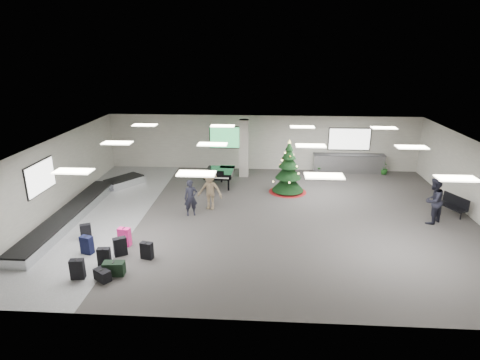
# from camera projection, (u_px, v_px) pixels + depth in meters

# --- Properties ---
(ground) EXTENTS (18.00, 18.00, 0.00)m
(ground) POSITION_uv_depth(u_px,v_px,m) (260.00, 216.00, 17.31)
(ground) COLOR #3C3836
(ground) RESTS_ON ground
(room_envelope) EXTENTS (18.02, 14.02, 3.21)m
(room_envelope) POSITION_uv_depth(u_px,v_px,m) (252.00, 160.00, 17.23)
(room_envelope) COLOR #A7A499
(room_envelope) RESTS_ON ground
(baggage_carousel) EXTENTS (2.28, 9.71, 0.43)m
(baggage_carousel) POSITION_uv_depth(u_px,v_px,m) (82.00, 208.00, 17.63)
(baggage_carousel) COLOR silver
(baggage_carousel) RESTS_ON ground
(service_counter) EXTENTS (4.05, 0.65, 1.08)m
(service_counter) POSITION_uv_depth(u_px,v_px,m) (348.00, 163.00, 23.14)
(service_counter) COLOR silver
(service_counter) RESTS_ON ground
(suitcase_0) EXTENTS (0.45, 0.29, 0.68)m
(suitcase_0) POSITION_uv_depth(u_px,v_px,m) (77.00, 269.00, 12.54)
(suitcase_0) COLOR black
(suitcase_0) RESTS_ON ground
(suitcase_1) EXTENTS (0.44, 0.26, 0.66)m
(suitcase_1) POSITION_uv_depth(u_px,v_px,m) (104.00, 257.00, 13.28)
(suitcase_1) COLOR black
(suitcase_1) RESTS_ON ground
(pink_suitcase) EXTENTS (0.47, 0.32, 0.71)m
(pink_suitcase) POSITION_uv_depth(u_px,v_px,m) (125.00, 237.00, 14.63)
(pink_suitcase) COLOR #FA2081
(pink_suitcase) RESTS_ON ground
(suitcase_3) EXTENTS (0.50, 0.44, 0.68)m
(suitcase_3) POSITION_uv_depth(u_px,v_px,m) (120.00, 246.00, 13.96)
(suitcase_3) COLOR black
(suitcase_3) RESTS_ON ground
(navy_suitcase) EXTENTS (0.48, 0.37, 0.67)m
(navy_suitcase) POSITION_uv_depth(u_px,v_px,m) (87.00, 245.00, 14.07)
(navy_suitcase) COLOR black
(navy_suitcase) RESTS_ON ground
(green_duffel) EXTENTS (0.69, 0.38, 0.47)m
(green_duffel) POSITION_uv_depth(u_px,v_px,m) (114.00, 268.00, 12.78)
(green_duffel) COLOR black
(green_duffel) RESTS_ON ground
(suitcase_7) EXTENTS (0.46, 0.32, 0.63)m
(suitcase_7) POSITION_uv_depth(u_px,v_px,m) (147.00, 251.00, 13.74)
(suitcase_7) COLOR black
(suitcase_7) RESTS_ON ground
(suitcase_8) EXTENTS (0.45, 0.37, 0.60)m
(suitcase_8) POSITION_uv_depth(u_px,v_px,m) (86.00, 231.00, 15.18)
(suitcase_8) COLOR black
(suitcase_8) RESTS_ON ground
(black_duffel) EXTENTS (0.62, 0.56, 0.38)m
(black_duffel) POSITION_uv_depth(u_px,v_px,m) (102.00, 275.00, 12.49)
(black_duffel) COLOR black
(black_duffel) RESTS_ON ground
(christmas_tree) EXTENTS (1.89, 1.89, 2.69)m
(christmas_tree) POSITION_uv_depth(u_px,v_px,m) (288.00, 174.00, 19.89)
(christmas_tree) COLOR maroon
(christmas_tree) RESTS_ON ground
(grand_piano) EXTENTS (1.48, 1.85, 1.03)m
(grand_piano) POSITION_uv_depth(u_px,v_px,m) (219.00, 173.00, 20.75)
(grand_piano) COLOR black
(grand_piano) RESTS_ON ground
(bench) EXTENTS (0.96, 1.43, 0.86)m
(bench) POSITION_uv_depth(u_px,v_px,m) (454.00, 204.00, 17.28)
(bench) COLOR black
(bench) RESTS_ON ground
(traveler_a) EXTENTS (0.66, 0.54, 1.58)m
(traveler_a) POSITION_uv_depth(u_px,v_px,m) (191.00, 198.00, 17.15)
(traveler_a) COLOR black
(traveler_a) RESTS_ON ground
(traveler_b) EXTENTS (1.24, 0.86, 1.77)m
(traveler_b) POSITION_uv_depth(u_px,v_px,m) (210.00, 190.00, 17.79)
(traveler_b) COLOR #826D50
(traveler_b) RESTS_ON ground
(traveler_bench) EXTENTS (1.20, 1.18, 1.95)m
(traveler_bench) POSITION_uv_depth(u_px,v_px,m) (433.00, 201.00, 16.34)
(traveler_bench) COLOR black
(traveler_bench) RESTS_ON ground
(potted_plant_left) EXTENTS (0.51, 0.47, 0.75)m
(potted_plant_left) POSITION_uv_depth(u_px,v_px,m) (320.00, 166.00, 23.15)
(potted_plant_left) COLOR #174115
(potted_plant_left) RESTS_ON ground
(potted_plant_right) EXTENTS (0.57, 0.57, 0.74)m
(potted_plant_right) POSITION_uv_depth(u_px,v_px,m) (384.00, 168.00, 22.86)
(potted_plant_right) COLOR #174115
(potted_plant_right) RESTS_ON ground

